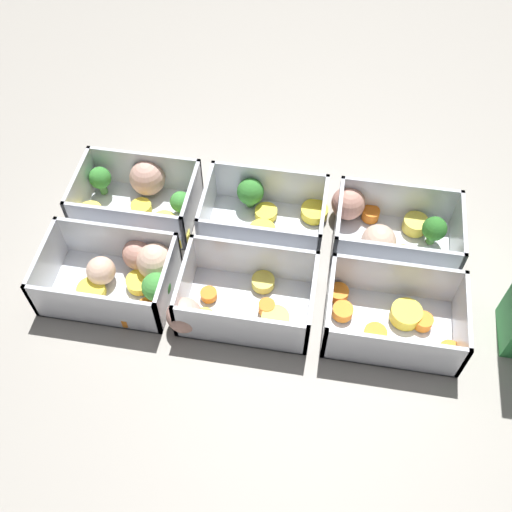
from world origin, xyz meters
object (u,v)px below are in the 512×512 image
at_px(container_near_right, 140,197).
at_px(container_far_left, 393,318).
at_px(container_near_center, 265,215).
at_px(container_far_right, 126,273).
at_px(container_far_center, 234,303).
at_px(container_near_left, 387,229).

xyz_separation_m(container_near_right, container_far_left, (-0.36, 0.14, -0.00)).
relative_size(container_near_center, container_near_right, 1.01).
height_order(container_near_right, container_far_right, same).
relative_size(container_near_center, container_far_left, 1.02).
relative_size(container_far_center, container_far_right, 1.10).
xyz_separation_m(container_near_center, container_far_left, (-0.18, 0.14, -0.00)).
xyz_separation_m(container_far_left, container_far_right, (0.34, -0.01, 0.00)).
distance_m(container_near_left, container_far_left, 0.14).
bearing_deg(container_far_left, container_far_right, -1.65).
relative_size(container_near_right, container_far_left, 1.01).
distance_m(container_near_left, container_near_right, 0.34).
xyz_separation_m(container_near_left, container_near_center, (0.16, -0.00, -0.00)).
relative_size(container_near_left, container_far_center, 0.99).
xyz_separation_m(container_near_left, container_far_left, (-0.01, 0.13, -0.00)).
height_order(container_near_right, container_far_center, same).
xyz_separation_m(container_near_center, container_far_right, (0.16, 0.13, 0.00)).
height_order(container_far_center, container_far_right, same).
relative_size(container_far_left, container_far_center, 0.94).
bearing_deg(container_far_center, container_near_center, -96.40).
height_order(container_near_center, container_far_right, same).
bearing_deg(container_near_right, container_near_left, 179.48).
relative_size(container_near_right, container_far_center, 0.95).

